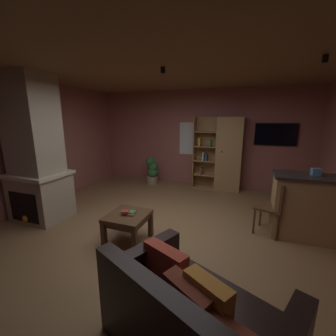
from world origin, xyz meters
name	(u,v)px	position (x,y,z in m)	size (l,w,h in m)	color
floor	(160,233)	(0.00, 0.00, -0.01)	(5.87, 5.95, 0.02)	olive
wall_back	(199,139)	(0.00, 3.01, 1.34)	(5.99, 0.06, 2.67)	#9E5B56
wall_left	(24,147)	(-2.96, 0.00, 1.34)	(0.06, 5.95, 2.67)	#9E5B56
ceiling	(159,63)	(0.00, 0.00, 2.68)	(5.87, 5.95, 0.02)	brown
window_pane_back	(190,139)	(-0.26, 2.97, 1.34)	(0.60, 0.01, 0.91)	white
stone_fireplace	(36,157)	(-2.38, -0.22, 1.21)	(1.01, 0.85, 2.67)	tan
bookshelf_cabinet	(225,155)	(0.78, 2.73, 0.96)	(1.26, 0.41, 1.95)	#A87F51
kitchen_bar_counter	(323,209)	(2.48, 0.67, 0.53)	(1.50, 0.58, 1.05)	#A87F51
tissue_box	(316,172)	(2.33, 0.71, 1.10)	(0.12, 0.12, 0.11)	#598CBF
leather_couch	(192,322)	(0.97, -1.73, 0.31)	(1.71, 1.44, 0.84)	black
coffee_table	(128,220)	(-0.37, -0.42, 0.37)	(0.60, 0.63, 0.47)	#4C331E
table_book_0	(130,215)	(-0.32, -0.44, 0.48)	(0.13, 0.09, 0.02)	brown
table_book_1	(132,212)	(-0.31, -0.38, 0.50)	(0.10, 0.11, 0.02)	#387247
table_book_2	(125,212)	(-0.39, -0.46, 0.52)	(0.11, 0.08, 0.03)	#B22D2D
dining_chair	(276,205)	(1.80, 0.60, 0.53)	(0.53, 0.53, 0.92)	#4C331E
potted_floor_plant	(152,170)	(-1.27, 2.56, 0.41)	(0.34, 0.35, 0.81)	#9E896B
wall_mounted_tv	(276,134)	(1.95, 2.94, 1.51)	(0.99, 0.06, 0.55)	black
track_light_spot_0	(55,79)	(-2.08, 0.12, 2.60)	(0.07, 0.07, 0.09)	black
track_light_spot_1	(163,70)	(0.04, 0.07, 2.60)	(0.07, 0.07, 0.09)	black
track_light_spot_2	(325,59)	(2.08, 0.12, 2.60)	(0.07, 0.07, 0.09)	black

